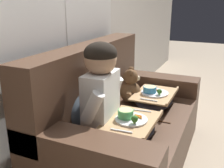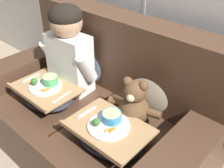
# 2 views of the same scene
# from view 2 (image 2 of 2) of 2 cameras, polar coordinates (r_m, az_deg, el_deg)

# --- Properties ---
(ground_plane) EXTENTS (14.00, 14.00, 0.00)m
(ground_plane) POSITION_cam_2_polar(r_m,az_deg,el_deg) (2.06, -4.09, -14.39)
(ground_plane) COLOR tan
(couch) EXTENTS (1.61, 0.92, 0.96)m
(couch) POSITION_cam_2_polar(r_m,az_deg,el_deg) (1.87, -2.78, -6.13)
(couch) COLOR #4C3323
(couch) RESTS_ON ground_plane
(throw_pillow_behind_child) EXTENTS (0.37, 0.18, 0.39)m
(throw_pillow_behind_child) POSITION_cam_2_polar(r_m,az_deg,el_deg) (2.01, -5.06, 5.68)
(throw_pillow_behind_child) COLOR slate
(throw_pillow_behind_child) RESTS_ON couch
(throw_pillow_behind_teddy) EXTENTS (0.35, 0.17, 0.36)m
(throw_pillow_behind_teddy) POSITION_cam_2_polar(r_m,az_deg,el_deg) (1.69, 8.72, -0.52)
(throw_pillow_behind_teddy) COLOR #C1B293
(throw_pillow_behind_teddy) RESTS_ON couch
(child_figure) EXTENTS (0.45, 0.23, 0.63)m
(child_figure) POSITION_cam_2_polar(r_m,az_deg,el_deg) (1.83, -9.51, 8.29)
(child_figure) COLOR white
(child_figure) RESTS_ON couch
(teddy_bear) EXTENTS (0.34, 0.25, 0.32)m
(teddy_bear) POSITION_cam_2_polar(r_m,az_deg,el_deg) (1.59, 4.79, -4.63)
(teddy_bear) COLOR brown
(teddy_bear) RESTS_ON couch
(lap_tray_child) EXTENTS (0.45, 0.33, 0.18)m
(lap_tray_child) POSITION_cam_2_polar(r_m,az_deg,el_deg) (1.86, -14.03, -1.93)
(lap_tray_child) COLOR #2D2D38
(lap_tray_child) RESTS_ON child_figure
(lap_tray_teddy) EXTENTS (0.46, 0.33, 0.18)m
(lap_tray_teddy) POSITION_cam_2_polar(r_m,az_deg,el_deg) (1.51, -0.71, -10.61)
(lap_tray_teddy) COLOR #2D2D38
(lap_tray_teddy) RESTS_ON teddy_bear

